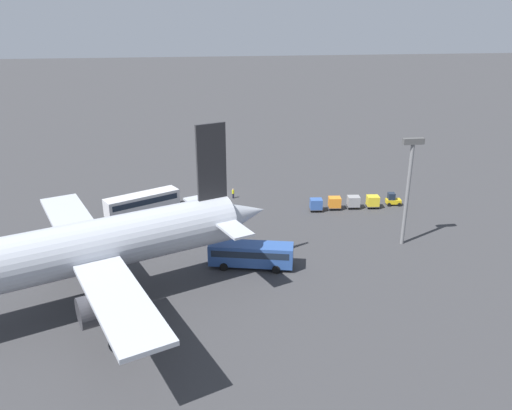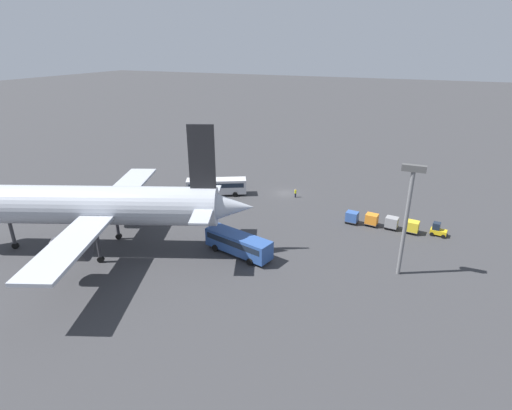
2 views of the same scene
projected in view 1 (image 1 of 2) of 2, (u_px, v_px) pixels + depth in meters
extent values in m
plane|color=#38383A|center=(218.00, 196.00, 86.97)|extent=(600.00, 600.00, 0.00)
cylinder|color=#B2B7C1|center=(72.00, 250.00, 51.14)|extent=(35.06, 18.07, 5.46)
cone|color=#B2B7C1|center=(239.00, 215.00, 60.18)|extent=(8.41, 7.17, 4.92)
cube|color=#B2B7C1|center=(120.00, 301.00, 43.40)|extent=(10.27, 16.90, 0.44)
cube|color=#B2B7C1|center=(70.00, 218.00, 61.02)|extent=(10.27, 16.90, 0.44)
cube|color=#262628|center=(211.00, 162.00, 56.03)|extent=(3.44, 1.63, 8.74)
cube|color=#B2B7C1|center=(216.00, 215.00, 58.56)|extent=(7.51, 14.13, 0.28)
cylinder|color=#38383D|center=(102.00, 308.00, 45.50)|extent=(5.07, 4.36, 3.01)
cylinder|color=#38383D|center=(67.00, 240.00, 59.16)|extent=(5.07, 4.36, 3.01)
cylinder|color=#38383D|center=(104.00, 303.00, 50.86)|extent=(0.50, 0.50, 4.37)
cylinder|color=black|center=(106.00, 318.00, 51.49)|extent=(1.02, 0.79, 0.90)
cylinder|color=#38383D|center=(88.00, 274.00, 56.60)|extent=(0.50, 0.50, 4.37)
cylinder|color=black|center=(90.00, 287.00, 57.23)|extent=(1.02, 0.79, 0.90)
cube|color=silver|center=(142.00, 203.00, 78.80)|extent=(11.74, 7.91, 2.81)
cube|color=#192333|center=(142.00, 200.00, 78.62)|extent=(10.93, 7.52, 0.90)
cylinder|color=black|center=(125.00, 219.00, 76.18)|extent=(1.03, 0.72, 1.00)
cylinder|color=black|center=(118.00, 213.00, 78.43)|extent=(1.03, 0.72, 1.00)
cylinder|color=black|center=(168.00, 208.00, 80.15)|extent=(1.03, 0.72, 1.00)
cylinder|color=black|center=(160.00, 203.00, 82.40)|extent=(1.03, 0.72, 1.00)
cube|color=#2D5199|center=(251.00, 254.00, 62.19)|extent=(10.82, 5.27, 2.64)
cube|color=#192333|center=(251.00, 251.00, 62.02)|extent=(10.02, 5.10, 0.85)
cylinder|color=black|center=(224.00, 267.00, 61.64)|extent=(1.04, 0.54, 1.00)
cylinder|color=black|center=(227.00, 257.00, 64.28)|extent=(1.04, 0.54, 1.00)
cylinder|color=black|center=(276.00, 270.00, 61.01)|extent=(1.04, 0.54, 1.00)
cylinder|color=black|center=(278.00, 259.00, 63.65)|extent=(1.04, 0.54, 1.00)
cube|color=gold|center=(393.00, 201.00, 82.78)|extent=(2.55, 1.60, 0.70)
cube|color=#192333|center=(391.00, 196.00, 82.45)|extent=(1.22, 1.30, 1.10)
cylinder|color=black|center=(389.00, 205.00, 82.24)|extent=(0.62, 0.30, 0.60)
cylinder|color=black|center=(387.00, 202.00, 83.54)|extent=(0.62, 0.30, 0.60)
cylinder|color=black|center=(399.00, 205.00, 82.26)|extent=(0.62, 0.30, 0.60)
cylinder|color=black|center=(397.00, 202.00, 83.57)|extent=(0.62, 0.30, 0.60)
cylinder|color=#1E1E2D|center=(233.00, 196.00, 85.86)|extent=(0.32, 0.32, 0.85)
cylinder|color=yellow|center=(233.00, 192.00, 85.59)|extent=(0.38, 0.38, 0.65)
sphere|color=tan|center=(233.00, 189.00, 85.43)|extent=(0.24, 0.24, 0.24)
cube|color=#38383D|center=(372.00, 205.00, 81.59)|extent=(2.18, 1.90, 0.10)
cube|color=gold|center=(373.00, 201.00, 81.29)|extent=(2.07, 1.81, 1.60)
cylinder|color=black|center=(369.00, 208.00, 81.06)|extent=(0.37, 0.16, 0.36)
cylinder|color=black|center=(367.00, 205.00, 82.25)|extent=(0.37, 0.16, 0.36)
cylinder|color=black|center=(378.00, 208.00, 81.10)|extent=(0.37, 0.16, 0.36)
cylinder|color=black|center=(376.00, 205.00, 82.30)|extent=(0.37, 0.16, 0.36)
cube|color=#38383D|center=(353.00, 206.00, 81.43)|extent=(2.18, 1.90, 0.10)
cube|color=gray|center=(353.00, 201.00, 81.13)|extent=(2.07, 1.81, 1.60)
cylinder|color=black|center=(349.00, 209.00, 80.90)|extent=(0.37, 0.16, 0.36)
cylinder|color=black|center=(348.00, 206.00, 82.09)|extent=(0.37, 0.16, 0.36)
cylinder|color=black|center=(359.00, 209.00, 80.94)|extent=(0.37, 0.16, 0.36)
cylinder|color=black|center=(357.00, 206.00, 82.14)|extent=(0.37, 0.16, 0.36)
cube|color=#38383D|center=(334.00, 207.00, 81.01)|extent=(2.18, 1.90, 0.10)
cube|color=orange|center=(335.00, 202.00, 80.70)|extent=(2.07, 1.81, 1.60)
cylinder|color=black|center=(330.00, 210.00, 80.47)|extent=(0.37, 0.16, 0.36)
cylinder|color=black|center=(329.00, 207.00, 81.66)|extent=(0.37, 0.16, 0.36)
cylinder|color=black|center=(340.00, 210.00, 80.52)|extent=(0.37, 0.16, 0.36)
cylinder|color=black|center=(338.00, 207.00, 81.71)|extent=(0.37, 0.16, 0.36)
cube|color=#38383D|center=(316.00, 209.00, 80.26)|extent=(2.18, 1.90, 0.10)
cube|color=#33569E|center=(316.00, 204.00, 79.96)|extent=(2.07, 1.81, 1.60)
cylinder|color=black|center=(312.00, 212.00, 79.73)|extent=(0.37, 0.16, 0.36)
cylinder|color=black|center=(311.00, 209.00, 80.92)|extent=(0.37, 0.16, 0.36)
cylinder|color=black|center=(321.00, 211.00, 79.77)|extent=(0.37, 0.16, 0.36)
cylinder|color=black|center=(320.00, 209.00, 80.97)|extent=(0.37, 0.16, 0.36)
cylinder|color=slate|center=(407.00, 196.00, 66.63)|extent=(0.50, 0.50, 14.08)
cube|color=#4C4C4C|center=(413.00, 141.00, 63.95)|extent=(2.80, 0.70, 0.80)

